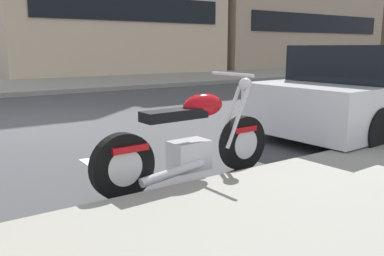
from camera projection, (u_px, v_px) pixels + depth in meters
name	position (u px, v px, depth m)	size (l,w,h in m)	color
ground_plane	(30.00, 125.00, 7.35)	(260.00, 260.00, 0.00)	#3D3D3F
sidewalk_far_curb	(254.00, 75.00, 19.64)	(120.00, 5.00, 0.14)	gray
parking_stall_stripe	(121.00, 182.00, 4.19)	(0.12, 2.20, 0.01)	silver
parked_motorcycle	(191.00, 142.00, 4.13)	(2.13, 0.62, 1.11)	black
parked_car_across_street	(377.00, 91.00, 6.70)	(4.60, 2.02, 1.40)	silver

